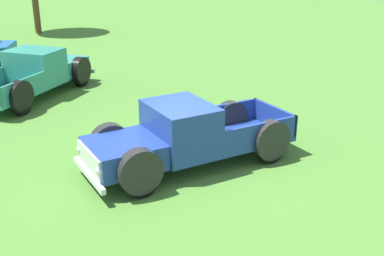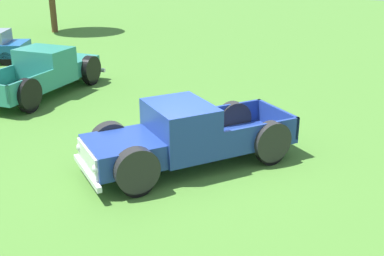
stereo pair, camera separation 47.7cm
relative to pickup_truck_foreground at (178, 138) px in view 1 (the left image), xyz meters
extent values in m
plane|color=#477A2D|center=(0.29, -0.07, -0.72)|extent=(80.00, 80.00, 0.00)
cube|color=navy|center=(-1.07, 0.78, -0.07)|extent=(2.08, 2.09, 0.54)
cube|color=silver|center=(-1.68, 1.23, -0.07)|extent=(0.84, 1.13, 0.46)
sphere|color=silver|center=(-2.02, 0.73, -0.05)|extent=(0.20, 0.20, 0.20)
sphere|color=silver|center=(-1.31, 1.70, -0.05)|extent=(0.20, 0.20, 0.20)
cube|color=navy|center=(0.05, -0.04, 0.22)|extent=(2.01, 2.09, 1.14)
cube|color=#8C9EA8|center=(-0.44, 0.32, 0.47)|extent=(0.87, 1.18, 0.50)
cube|color=navy|center=(1.41, -1.03, -0.30)|extent=(2.65, 2.56, 0.10)
cube|color=navy|center=(0.94, -1.66, 0.02)|extent=(1.72, 1.29, 0.54)
cube|color=navy|center=(1.87, -0.39, 0.02)|extent=(1.72, 1.29, 0.54)
cube|color=navy|center=(2.21, -1.62, 0.02)|extent=(1.04, 1.38, 0.54)
cylinder|color=black|center=(-1.56, 0.11, -0.35)|extent=(0.73, 0.62, 0.75)
cylinder|color=#B7B7BC|center=(-1.56, 0.10, -0.35)|extent=(0.38, 0.37, 0.30)
cylinder|color=black|center=(-1.56, 0.11, -0.16)|extent=(0.93, 0.78, 0.95)
cylinder|color=black|center=(-0.58, 1.45, -0.35)|extent=(0.73, 0.62, 0.75)
cylinder|color=#B7B7BC|center=(-0.57, 1.46, -0.35)|extent=(0.38, 0.37, 0.30)
cylinder|color=black|center=(-0.58, 1.45, -0.16)|extent=(0.93, 0.78, 0.95)
cylinder|color=black|center=(1.12, -1.84, -0.35)|extent=(0.73, 0.62, 0.75)
cylinder|color=#B7B7BC|center=(1.11, -1.85, -0.35)|extent=(0.38, 0.37, 0.30)
cylinder|color=black|center=(1.12, -1.84, -0.16)|extent=(0.93, 0.78, 0.95)
cylinder|color=black|center=(2.10, -0.50, -0.35)|extent=(0.73, 0.62, 0.75)
cylinder|color=#B7B7BC|center=(2.10, -0.49, -0.35)|extent=(0.38, 0.37, 0.30)
cylinder|color=black|center=(2.10, -0.50, -0.16)|extent=(0.93, 0.78, 0.95)
cube|color=silver|center=(-1.71, 1.25, -0.38)|extent=(1.14, 1.51, 0.12)
cube|color=#2D8475|center=(4.69, 7.02, -0.06)|extent=(1.64, 1.66, 0.56)
cube|color=silver|center=(5.46, 7.08, -0.06)|extent=(0.18, 1.39, 0.47)
sphere|color=silver|center=(5.39, 7.70, -0.03)|extent=(0.20, 0.20, 0.20)
sphere|color=silver|center=(5.49, 6.47, -0.03)|extent=(0.20, 0.20, 0.20)
cube|color=#2D8475|center=(3.27, 6.90, 0.25)|extent=(1.45, 1.80, 1.16)
cube|color=#8C9EA8|center=(3.89, 6.95, 0.50)|extent=(0.16, 1.46, 0.51)
cube|color=#2D8475|center=(1.56, 6.76, -0.29)|extent=(2.26, 1.86, 0.10)
cube|color=#2D8475|center=(1.62, 5.96, 0.04)|extent=(2.13, 0.26, 0.56)
cylinder|color=black|center=(4.62, 7.87, -0.34)|extent=(0.79, 0.29, 0.77)
cylinder|color=#B7B7BC|center=(4.62, 7.88, -0.34)|extent=(0.33, 0.27, 0.31)
cylinder|color=black|center=(4.62, 7.87, -0.14)|extent=(0.99, 0.36, 0.97)
cylinder|color=black|center=(4.76, 6.17, -0.34)|extent=(0.79, 0.29, 0.77)
cylinder|color=#B7B7BC|center=(4.76, 6.16, -0.34)|extent=(0.33, 0.27, 0.31)
cylinder|color=black|center=(4.76, 6.17, -0.14)|extent=(0.99, 0.36, 0.97)
cylinder|color=black|center=(1.38, 5.89, -0.34)|extent=(0.79, 0.29, 0.77)
cylinder|color=#B7B7BC|center=(1.38, 5.88, -0.34)|extent=(0.33, 0.27, 0.31)
cylinder|color=black|center=(1.38, 5.89, -0.14)|extent=(0.99, 0.36, 0.97)
cube|color=silver|center=(5.50, 7.09, -0.37)|extent=(0.25, 1.85, 0.12)
cylinder|color=black|center=(6.84, 11.97, -0.42)|extent=(0.45, 0.61, 0.59)
cylinder|color=brown|center=(13.01, 15.27, 0.83)|extent=(0.36, 0.36, 3.10)
camera|label=1|loc=(-8.99, -4.34, 4.06)|focal=44.70mm
camera|label=2|loc=(-8.79, -4.77, 4.06)|focal=44.70mm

